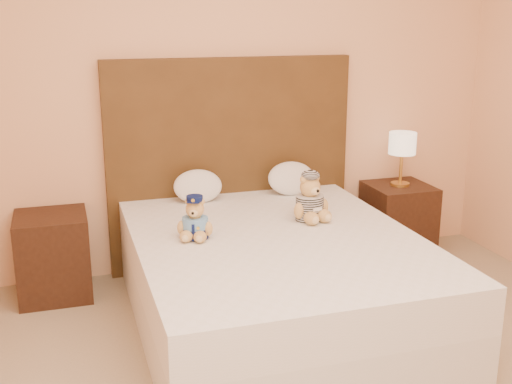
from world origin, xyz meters
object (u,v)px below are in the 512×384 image
pillow_left (198,185)px  pillow_right (291,177)px  nightstand_left (53,256)px  teddy_police (195,217)px  nightstand_right (398,220)px  bed (276,280)px  teddy_prisoner (310,197)px  lamp (402,146)px

pillow_left → pillow_right: 0.68m
nightstand_left → pillow_right: (1.65, 0.03, 0.40)m
teddy_police → nightstand_left: bearing=161.6°
nightstand_left → nightstand_right: size_ratio=1.00×
bed → teddy_prisoner: size_ratio=6.83×
nightstand_left → teddy_police: (0.80, -0.69, 0.40)m
nightstand_right → lamp: bearing=180.0°
nightstand_right → lamp: size_ratio=1.38×
nightstand_left → pillow_right: 1.69m
nightstand_left → teddy_police: bearing=-41.0°
bed → pillow_left: (-0.28, 0.83, 0.39)m
nightstand_left → nightstand_right: same height
nightstand_right → pillow_left: (-1.53, 0.03, 0.39)m
lamp → pillow_left: 1.54m
nightstand_left → teddy_police: teddy_police is taller
bed → lamp: lamp is taller
lamp → teddy_prisoner: lamp is taller
teddy_police → lamp: bearing=44.8°
nightstand_right → pillow_left: bearing=178.9°
nightstand_left → nightstand_right: 2.50m
teddy_police → teddy_prisoner: (0.75, 0.12, 0.02)m
bed → pillow_right: 1.00m
nightstand_right → pillow_right: bearing=178.0°
lamp → teddy_police: lamp is taller
bed → pillow_left: pillow_left is taller
nightstand_left → teddy_police: 1.13m
pillow_left → pillow_right: pillow_right is taller
pillow_left → bed: bearing=-71.4°
bed → nightstand_right: bearing=32.6°
teddy_police → teddy_prisoner: teddy_prisoner is taller
nightstand_right → teddy_prisoner: size_ratio=1.88×
bed → teddy_police: teddy_police is taller
bed → teddy_prisoner: (0.29, 0.23, 0.42)m
teddy_police → nightstand_right: bearing=44.8°
lamp → pillow_left: lamp is taller
lamp → pillow_right: bearing=178.0°
lamp → teddy_prisoner: size_ratio=1.37×
nightstand_right → lamp: lamp is taller
teddy_prisoner → pillow_right: (0.10, 0.60, -0.02)m
lamp → pillow_right: (-0.85, 0.03, -0.18)m
bed → teddy_police: 0.61m
teddy_police → pillow_left: teddy_police is taller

